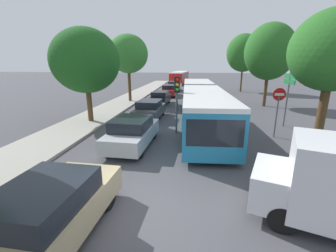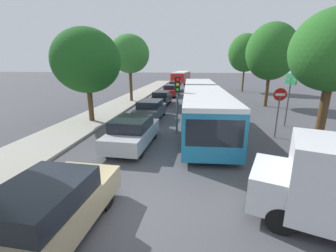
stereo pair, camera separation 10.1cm
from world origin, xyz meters
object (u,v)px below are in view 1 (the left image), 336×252
Objects in this scene: tree_left_mid at (86,61)px; tree_right_near at (333,51)px; queued_car_silver at (132,132)px; direction_sign_post at (288,88)px; no_entry_sign at (278,105)px; articulated_bus at (201,101)px; tree_right_mid at (269,53)px; traffic_light at (177,92)px; queued_car_graphite at (150,109)px; queued_car_red at (170,90)px; tree_right_far at (244,53)px; queued_car_tan at (48,213)px; queued_car_white at (175,86)px; tree_left_far at (128,55)px; city_bus_rear at (180,77)px; queued_car_black at (160,98)px.

tree_right_near reaches higher than tree_left_mid.
direction_sign_post is (9.14, 5.00, 1.79)m from queued_car_silver.
articulated_bus is at bearing -131.41° from no_entry_sign.
tree_right_mid is at bearing 133.11° from articulated_bus.
traffic_light is at bearing -36.89° from queued_car_silver.
queued_car_graphite is at bearing 5.68° from queued_car_silver.
tree_right_near reaches higher than queued_car_red.
queued_car_red is at bearing 117.30° from tree_right_near.
tree_right_near is 23.89m from tree_right_far.
queued_car_red is at bearing 2.00° from queued_car_graphite.
queued_car_tan is at bearing -23.27° from traffic_light.
queued_car_white is 15.86m from tree_right_mid.
traffic_light is 0.53× the size of tree_right_near.
queued_car_tan is at bearing -179.19° from queued_car_silver.
queued_car_tan is 21.96m from tree_right_mid.
queued_car_red is at bearing 149.16° from tree_right_mid.
queued_car_white is 21.87m from traffic_light.
tree_left_far is at bearing 162.48° from queued_car_white.
tree_right_near is (9.24, -17.91, 3.90)m from queued_car_red.
tree_left_far reaches higher than traffic_light.
tree_right_mid is 11.96m from tree_right_far.
queued_car_white is 1.54× the size of no_entry_sign.
articulated_bus is 5.56m from no_entry_sign.
city_bus_rear is at bearing 111.58° from tree_right_mid.
queued_car_white is 1.28× the size of traffic_light.
tree_right_near is (9.13, -23.51, 3.88)m from queued_car_white.
queued_car_silver is 16.55m from tree_right_mid.
queued_car_silver is 6.00m from queued_car_graphite.
tree_right_near is 11.94m from tree_right_mid.
tree_left_mid is (-6.33, 1.92, 1.78)m from traffic_light.
tree_left_far is (-13.15, 8.38, 2.41)m from direction_sign_post.
no_entry_sign is 0.40× the size of tree_left_far.
articulated_bus is at bearing 135.50° from tree_right_near.
queued_car_red is at bearing 73.67° from tree_left_mid.
tree_right_far is at bearing -37.49° from queued_car_black.
tree_left_mid reaches higher than traffic_light.
queued_car_tan is 12.34m from tree_right_near.
direction_sign_post reaches higher than articulated_bus.
queued_car_white is at bearing -160.40° from no_entry_sign.
queued_car_tan reaches higher than queued_car_white.
tree_right_near is at bearing 43.13° from articulated_bus.
queued_car_black is at bearing 3.97° from queued_car_graphite.
tree_right_far reaches higher than queued_car_graphite.
city_bus_rear is 17.42m from tree_right_far.
tree_right_far is at bearing 54.78° from tree_left_mid.
no_entry_sign is 0.78× the size of direction_sign_post.
queued_car_graphite is (-0.09, 12.46, -0.05)m from queued_car_tan.
articulated_bus is 4.04× the size of queued_car_graphite.
tree_right_far is at bearing 89.93° from tree_right_mid.
tree_left_mid is at bearing 177.58° from city_bus_rear.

